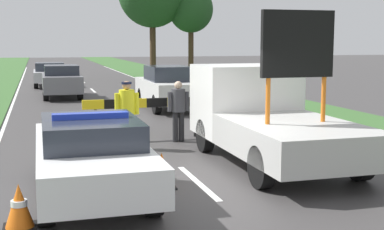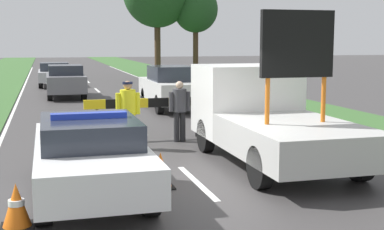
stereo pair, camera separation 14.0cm
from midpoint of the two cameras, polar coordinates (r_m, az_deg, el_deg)
name	(u,v)px [view 1 (the left image)]	position (r m, az deg, el deg)	size (l,w,h in m)	color
ground_plane	(197,182)	(10.27, 0.16, -7.13)	(160.00, 160.00, 0.00)	#3D3A3A
lane_markings	(100,96)	(26.24, -9.95, 1.97)	(7.95, 61.94, 0.01)	silver
grass_verge_right	(204,87)	(31.02, 1.14, 3.01)	(4.73, 120.00, 0.03)	#38602D
police_car	(91,153)	(9.51, -11.17, -4.05)	(1.83, 4.87, 1.45)	white
work_truck	(265,115)	(12.07, 7.44, 0.02)	(2.29, 5.38, 3.25)	white
road_barrier	(146,105)	(14.57, -5.16, 1.05)	(3.44, 0.08, 1.12)	black
police_officer	(127,109)	(13.30, -7.25, 0.68)	(0.61, 0.39, 1.69)	#191E38
pedestrian_civilian	(178,106)	(14.14, -1.76, 0.93)	(0.58, 0.37, 1.62)	#232326
traffic_cone_near_police	(162,170)	(9.81, -3.66, -5.91)	(0.48, 0.48, 0.66)	black
traffic_cone_centre_front	(250,127)	(14.86, 5.93, -1.25)	(0.45, 0.45, 0.63)	black
traffic_cone_near_truck	(19,207)	(8.12, -18.44, -9.25)	(0.48, 0.48, 0.66)	black
queued_car_van_white	(167,87)	(21.09, -2.83, 3.01)	(1.73, 4.64, 1.70)	silver
queued_car_suv_grey	(62,81)	(26.04, -13.89, 3.56)	(1.74, 4.11, 1.54)	slate
queued_car_sedan_silver	(50,74)	(32.66, -15.07, 4.26)	(1.81, 4.28, 1.40)	#B2B2B7
roadside_tree_near_right	(191,10)	(37.75, -0.22, 11.15)	(3.08, 3.08, 6.47)	#42301E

